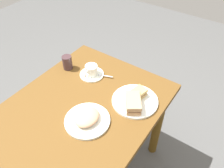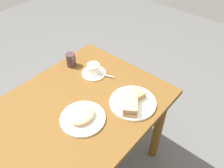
# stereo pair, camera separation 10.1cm
# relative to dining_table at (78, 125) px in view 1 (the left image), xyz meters

# --- Properties ---
(dining_table) EXTENTS (1.08, 0.79, 0.72)m
(dining_table) POSITION_rel_dining_table_xyz_m (0.00, 0.00, 0.00)
(dining_table) COLOR brown
(dining_table) RESTS_ON ground_plane
(sandwich_plate) EXTENTS (0.27, 0.27, 0.01)m
(sandwich_plate) POSITION_rel_dining_table_xyz_m (-0.25, 0.23, 0.12)
(sandwich_plate) COLOR white
(sandwich_plate) RESTS_ON dining_table
(sandwich_front) EXTENTS (0.12, 0.09, 0.05)m
(sandwich_front) POSITION_rel_dining_table_xyz_m (-0.28, 0.22, 0.15)
(sandwich_front) COLOR tan
(sandwich_front) RESTS_ON sandwich_plate
(sandwich_back) EXTENTS (0.16, 0.14, 0.06)m
(sandwich_back) POSITION_rel_dining_table_xyz_m (-0.20, 0.24, 0.16)
(sandwich_back) COLOR tan
(sandwich_back) RESTS_ON sandwich_plate
(coffee_saucer) EXTENTS (0.16, 0.16, 0.01)m
(coffee_saucer) POSITION_rel_dining_table_xyz_m (-0.30, -0.12, 0.12)
(coffee_saucer) COLOR white
(coffee_saucer) RESTS_ON dining_table
(coffee_cup) EXTENTS (0.11, 0.08, 0.07)m
(coffee_cup) POSITION_rel_dining_table_xyz_m (-0.30, -0.12, 0.16)
(coffee_cup) COLOR white
(coffee_cup) RESTS_ON coffee_saucer
(spoon) EXTENTS (0.05, 0.10, 0.01)m
(spoon) POSITION_rel_dining_table_xyz_m (-0.32, -0.05, 0.13)
(spoon) COLOR silver
(spoon) RESTS_ON coffee_saucer
(side_plate) EXTENTS (0.24, 0.24, 0.01)m
(side_plate) POSITION_rel_dining_table_xyz_m (0.01, 0.09, 0.12)
(side_plate) COLOR white
(side_plate) RESTS_ON dining_table
(side_food_pile) EXTENTS (0.15, 0.12, 0.04)m
(side_food_pile) POSITION_rel_dining_table_xyz_m (0.01, 0.09, 0.15)
(side_food_pile) COLOR tan
(side_food_pile) RESTS_ON side_plate
(drinking_glass) EXTENTS (0.06, 0.06, 0.09)m
(drinking_glass) POSITION_rel_dining_table_xyz_m (-0.27, -0.30, 0.16)
(drinking_glass) COLOR #422D30
(drinking_glass) RESTS_ON dining_table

